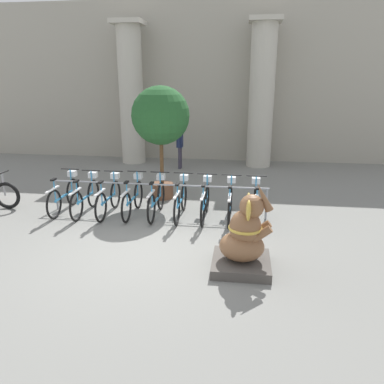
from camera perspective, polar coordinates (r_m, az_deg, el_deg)
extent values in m
plane|color=slate|center=(7.40, -7.32, -8.63)|extent=(60.00, 60.00, 0.00)
cube|color=#A39E8E|center=(15.14, 0.96, 16.30)|extent=(20.00, 0.20, 6.00)
cylinder|color=#BCB7A8|center=(14.67, -9.23, 14.12)|extent=(0.90, 0.90, 5.00)
cube|color=#BCB7A8|center=(14.77, -9.75, 24.15)|extent=(1.12, 1.12, 0.16)
cylinder|color=#BCB7A8|center=(14.05, 10.53, 13.94)|extent=(0.90, 0.90, 5.00)
cube|color=#BCB7A8|center=(14.16, 11.15, 24.40)|extent=(1.12, 1.12, 0.16)
cylinder|color=gray|center=(9.95, -19.95, -0.44)|extent=(0.05, 0.05, 0.75)
cylinder|color=gray|center=(8.85, 11.26, -1.83)|extent=(0.05, 0.05, 0.75)
cylinder|color=gray|center=(8.95, -5.35, 1.14)|extent=(5.27, 0.04, 0.04)
torus|color=black|center=(10.18, -17.69, 0.02)|extent=(0.05, 0.70, 0.70)
torus|color=black|center=(9.33, -20.28, -1.78)|extent=(0.05, 0.70, 0.70)
cube|color=#338CC6|center=(9.74, -18.96, -0.56)|extent=(0.04, 0.91, 0.04)
cube|color=silver|center=(9.22, -20.51, 0.37)|extent=(0.06, 0.59, 0.03)
cylinder|color=#338CC6|center=(9.33, -20.18, 0.03)|extent=(0.03, 0.03, 0.56)
cube|color=black|center=(9.25, -20.36, 1.80)|extent=(0.08, 0.18, 0.04)
cylinder|color=#338CC6|center=(10.07, -17.94, 1.63)|extent=(0.03, 0.03, 0.62)
cylinder|color=black|center=(9.99, -18.10, 3.34)|extent=(0.48, 0.03, 0.03)
cube|color=silver|center=(10.11, -17.79, 2.70)|extent=(0.20, 0.16, 0.14)
torus|color=black|center=(9.89, -14.80, -0.23)|extent=(0.05, 0.70, 0.70)
torus|color=black|center=(9.01, -17.20, -2.11)|extent=(0.05, 0.70, 0.70)
cube|color=#338CC6|center=(9.43, -15.97, -0.84)|extent=(0.04, 0.91, 0.04)
cube|color=silver|center=(8.90, -17.40, 0.11)|extent=(0.06, 0.59, 0.03)
cylinder|color=#338CC6|center=(9.01, -17.09, -0.24)|extent=(0.03, 0.03, 0.56)
cube|color=black|center=(8.93, -17.25, 1.58)|extent=(0.08, 0.18, 0.04)
cylinder|color=#338CC6|center=(9.77, -15.02, 1.43)|extent=(0.03, 0.03, 0.62)
cylinder|color=black|center=(9.69, -15.16, 3.19)|extent=(0.48, 0.03, 0.03)
cube|color=silver|center=(9.81, -14.87, 2.53)|extent=(0.20, 0.16, 0.14)
torus|color=black|center=(9.69, -11.59, -0.36)|extent=(0.05, 0.70, 0.70)
torus|color=black|center=(8.79, -13.72, -2.31)|extent=(0.05, 0.70, 0.70)
cube|color=#338CC6|center=(9.22, -12.62, -0.99)|extent=(0.04, 0.91, 0.04)
cube|color=silver|center=(8.68, -13.89, -0.03)|extent=(0.06, 0.59, 0.03)
cylinder|color=#338CC6|center=(8.79, -13.61, -0.39)|extent=(0.03, 0.03, 0.56)
cube|color=black|center=(8.71, -13.75, 1.48)|extent=(0.08, 0.18, 0.04)
cylinder|color=#338CC6|center=(9.57, -11.77, 1.33)|extent=(0.03, 0.03, 0.62)
cylinder|color=black|center=(9.49, -11.88, 3.13)|extent=(0.48, 0.03, 0.03)
cube|color=silver|center=(9.61, -11.64, 2.46)|extent=(0.20, 0.16, 0.14)
torus|color=black|center=(9.56, -8.17, -0.41)|extent=(0.05, 0.70, 0.70)
torus|color=black|center=(8.65, -9.98, -2.39)|extent=(0.05, 0.70, 0.70)
cube|color=#338CC6|center=(9.09, -9.04, -1.05)|extent=(0.04, 0.91, 0.04)
cube|color=silver|center=(8.54, -10.10, -0.08)|extent=(0.06, 0.59, 0.03)
cylinder|color=#338CC6|center=(8.65, -9.87, -0.44)|extent=(0.03, 0.03, 0.56)
cube|color=black|center=(8.57, -9.97, 1.46)|extent=(0.08, 0.18, 0.04)
cylinder|color=#338CC6|center=(9.44, -8.31, 1.31)|extent=(0.03, 0.03, 0.62)
cylinder|color=black|center=(9.36, -8.39, 3.13)|extent=(0.48, 0.03, 0.03)
cube|color=silver|center=(9.49, -8.19, 2.45)|extent=(0.20, 0.16, 0.14)
torus|color=black|center=(9.42, -4.76, -0.56)|extent=(0.05, 0.70, 0.70)
torus|color=black|center=(8.49, -6.22, -2.60)|extent=(0.05, 0.70, 0.70)
cube|color=#338CC6|center=(8.94, -5.46, -1.22)|extent=(0.04, 0.91, 0.04)
cube|color=silver|center=(8.38, -6.30, -0.24)|extent=(0.06, 0.59, 0.03)
cylinder|color=#338CC6|center=(8.49, -6.12, -0.61)|extent=(0.03, 0.03, 0.56)
cube|color=black|center=(8.41, -6.18, 1.33)|extent=(0.08, 0.18, 0.04)
cylinder|color=#338CC6|center=(9.30, -4.86, 1.18)|extent=(0.03, 0.03, 0.62)
cylinder|color=black|center=(9.22, -4.90, 3.03)|extent=(0.48, 0.03, 0.03)
cube|color=silver|center=(9.35, -4.75, 2.34)|extent=(0.20, 0.16, 0.14)
torus|color=black|center=(9.32, -1.25, -0.71)|extent=(0.05, 0.70, 0.70)
torus|color=black|center=(8.37, -2.33, -2.79)|extent=(0.05, 0.70, 0.70)
cube|color=#338CC6|center=(8.83, -1.76, -1.39)|extent=(0.04, 0.91, 0.04)
cube|color=silver|center=(8.26, -2.36, -0.41)|extent=(0.06, 0.59, 0.03)
cylinder|color=#338CC6|center=(8.38, -2.24, -0.77)|extent=(0.03, 0.03, 0.56)
cube|color=black|center=(8.29, -2.26, 1.19)|extent=(0.08, 0.18, 0.04)
cylinder|color=#338CC6|center=(9.19, -1.30, 1.05)|extent=(0.03, 0.03, 0.62)
cylinder|color=black|center=(9.11, -1.31, 2.92)|extent=(0.48, 0.03, 0.03)
cube|color=silver|center=(9.24, -1.21, 2.22)|extent=(0.20, 0.16, 0.14)
torus|color=black|center=(9.23, 2.32, -0.90)|extent=(0.05, 0.70, 0.70)
torus|color=black|center=(8.28, 1.63, -3.03)|extent=(0.05, 0.70, 0.70)
cube|color=#338CC6|center=(8.73, 2.00, -1.59)|extent=(0.04, 0.91, 0.04)
cube|color=silver|center=(8.16, 1.65, -0.62)|extent=(0.06, 0.59, 0.03)
cylinder|color=#338CC6|center=(8.28, 1.72, -0.99)|extent=(0.03, 0.03, 0.56)
cube|color=black|center=(8.19, 1.74, 1.00)|extent=(0.08, 0.18, 0.04)
cylinder|color=#338CC6|center=(9.10, 2.32, 0.88)|extent=(0.03, 0.03, 0.62)
cylinder|color=black|center=(9.02, 2.34, 2.76)|extent=(0.48, 0.03, 0.03)
cube|color=silver|center=(9.15, 2.39, 2.06)|extent=(0.20, 0.16, 0.14)
torus|color=black|center=(9.17, 5.94, -1.09)|extent=(0.05, 0.70, 0.70)
torus|color=black|center=(8.22, 5.67, -3.26)|extent=(0.05, 0.70, 0.70)
cube|color=#338CC6|center=(8.68, 5.82, -1.80)|extent=(0.04, 0.91, 0.04)
cube|color=silver|center=(8.10, 5.75, -0.83)|extent=(0.06, 0.59, 0.03)
cylinder|color=#338CC6|center=(8.22, 5.76, -1.20)|extent=(0.03, 0.03, 0.56)
cube|color=black|center=(8.13, 5.82, 0.79)|extent=(0.08, 0.18, 0.04)
cylinder|color=#338CC6|center=(9.04, 5.99, 0.69)|extent=(0.03, 0.03, 0.62)
cylinder|color=black|center=(8.96, 6.05, 2.59)|extent=(0.48, 0.03, 0.03)
cube|color=silver|center=(9.09, 6.04, 1.89)|extent=(0.20, 0.16, 0.14)
torus|color=black|center=(9.17, 9.58, -1.25)|extent=(0.05, 0.70, 0.70)
torus|color=black|center=(8.21, 9.75, -3.44)|extent=(0.05, 0.70, 0.70)
cube|color=#338CC6|center=(8.67, 9.68, -1.97)|extent=(0.04, 0.91, 0.04)
cube|color=silver|center=(8.09, 9.88, -1.01)|extent=(0.06, 0.59, 0.03)
cylinder|color=#338CC6|center=(8.22, 9.83, -1.38)|extent=(0.03, 0.03, 0.56)
cube|color=black|center=(8.13, 9.93, 0.61)|extent=(0.08, 0.18, 0.04)
cylinder|color=#338CC6|center=(9.04, 9.69, 0.53)|extent=(0.03, 0.03, 0.62)
cylinder|color=black|center=(8.96, 9.78, 2.42)|extent=(0.48, 0.03, 0.03)
cube|color=silver|center=(9.09, 9.72, 1.73)|extent=(0.20, 0.16, 0.14)
cube|color=#4C4742|center=(6.68, 7.48, -10.78)|extent=(1.00, 1.00, 0.17)
ellipsoid|color=brown|center=(6.54, 7.59, -8.18)|extent=(0.77, 0.68, 0.50)
ellipsoid|color=brown|center=(6.40, 8.12, -5.43)|extent=(0.55, 0.50, 0.64)
sphere|color=brown|center=(6.27, 9.09, -2.20)|extent=(0.41, 0.41, 0.41)
ellipsoid|color=gold|center=(6.46, 8.58, -1.59)|extent=(0.08, 0.29, 0.35)
ellipsoid|color=gold|center=(6.07, 8.61, -2.81)|extent=(0.08, 0.29, 0.35)
cone|color=brown|center=(6.22, 10.84, -0.74)|extent=(0.35, 0.15, 0.51)
cylinder|color=brown|center=(6.54, 10.29, -5.69)|extent=(0.41, 0.14, 0.36)
cylinder|color=brown|center=(6.33, 10.36, -6.48)|extent=(0.41, 0.14, 0.36)
torus|color=gold|center=(6.40, 8.12, -5.43)|extent=(0.58, 0.58, 0.05)
torus|color=black|center=(10.50, -26.36, -0.48)|extent=(0.70, 0.09, 0.70)
cylinder|color=#99999E|center=(10.45, -26.78, 1.00)|extent=(0.04, 0.04, 0.56)
cylinder|color=black|center=(10.38, -27.00, 2.59)|extent=(0.03, 0.55, 0.03)
cylinder|color=#383342|center=(13.76, -1.78, 5.30)|extent=(0.11, 0.11, 0.79)
cylinder|color=#383342|center=(13.59, -1.90, 5.16)|extent=(0.11, 0.11, 0.79)
cube|color=#1E284C|center=(13.55, -1.87, 8.09)|extent=(0.20, 0.32, 0.59)
sphere|color=tan|center=(13.49, -1.89, 9.87)|extent=(0.21, 0.21, 0.21)
cylinder|color=#1E284C|center=(13.74, -1.73, 8.34)|extent=(0.07, 0.07, 0.53)
cylinder|color=#1E284C|center=(13.35, -2.02, 8.09)|extent=(0.07, 0.07, 0.53)
cylinder|color=brown|center=(10.36, -4.53, 0.24)|extent=(0.60, 0.60, 0.41)
cylinder|color=brown|center=(10.15, -4.64, 4.66)|extent=(0.10, 0.10, 1.23)
sphere|color=#235628|center=(9.96, -4.81, 11.54)|extent=(1.52, 1.52, 1.52)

